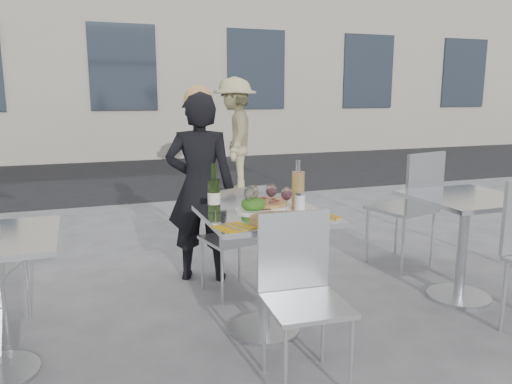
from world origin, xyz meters
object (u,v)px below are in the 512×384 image
object	(u,v)px
wineglass_red_a	(287,194)
napkin_right	(320,216)
woman_diner	(200,188)
chair_near	(300,283)
sugar_shaker	(300,201)
wineglass_white_b	(250,194)
side_chair_rfar	(412,200)
wineglass_red_b	(271,191)
side_table_right	(464,225)
salad_plate	(253,205)
chair_far	(237,232)
wine_bottle	(214,194)
wineglass_white_a	(253,193)
pizza_near	(280,219)
pedestrian_b	(235,135)
napkin_left	(233,227)
main_table	(264,247)
carafe	(298,188)
pizza_far	(265,203)

from	to	relation	value
wineglass_red_a	napkin_right	xyz separation A→B (m)	(0.14, -0.17, -0.11)
woman_diner	napkin_right	bearing A→B (deg)	129.85
chair_near	wineglass_red_a	bearing A→B (deg)	78.70
sugar_shaker	wineglass_white_b	size ratio (longest dim) A/B	0.68
side_chair_rfar	wineglass_red_b	xyz separation A→B (m)	(-1.47, -0.57, 0.27)
wineglass_white_b	side_table_right	bearing A→B (deg)	-1.93
salad_plate	wineglass_white_b	bearing A→B (deg)	-149.25
chair_far	chair_near	world-z (taller)	chair_near
wine_bottle	chair_near	bearing A→B (deg)	-66.53
woman_diner	sugar_shaker	size ratio (longest dim) A/B	13.68
sugar_shaker	chair_near	bearing A→B (deg)	-113.78
wineglass_red_a	side_chair_rfar	bearing A→B (deg)	25.86
chair_far	wineglass_white_a	size ratio (longest dim) A/B	5.20
side_table_right	woman_diner	distance (m)	1.94
pizza_near	salad_plate	bearing A→B (deg)	103.12
sugar_shaker	wineglass_red_b	distance (m)	0.18
pedestrian_b	napkin_left	bearing A→B (deg)	-1.25
napkin_left	side_table_right	bearing A→B (deg)	-12.22
pizza_near	salad_plate	distance (m)	0.27
side_table_right	napkin_right	world-z (taller)	napkin_right
chair_near	wineglass_white_b	distance (m)	0.68
chair_near	wine_bottle	distance (m)	0.78
chair_far	woman_diner	xyz separation A→B (m)	(-0.15, 0.44, 0.25)
salad_plate	wineglass_white_b	world-z (taller)	wineglass_white_b
side_table_right	main_table	bearing A→B (deg)	180.00
side_table_right	pedestrian_b	world-z (taller)	pedestrian_b
salad_plate	carafe	xyz separation A→B (m)	(0.30, 0.03, 0.08)
side_table_right	sugar_shaker	size ratio (longest dim) A/B	7.01
side_chair_rfar	napkin_right	bearing A→B (deg)	18.82
wineglass_red_b	napkin_right	size ratio (longest dim) A/B	0.72
side_chair_rfar	wineglass_white_a	size ratio (longest dim) A/B	6.27
pedestrian_b	wineglass_white_a	xyz separation A→B (m)	(-1.22, -4.28, 0.01)
pizza_near	wineglass_white_b	world-z (taller)	wineglass_white_b
carafe	napkin_right	xyz separation A→B (m)	(0.01, -0.29, -0.11)
side_chair_rfar	pizza_far	size ratio (longest dim) A/B	3.07
wine_bottle	napkin_left	xyz separation A→B (m)	(0.01, -0.36, -0.11)
pizza_far	wine_bottle	world-z (taller)	wine_bottle
side_table_right	chair_near	xyz separation A→B (m)	(-1.50, -0.53, -0.03)
side_table_right	wineglass_red_a	xyz separation A→B (m)	(-1.37, -0.03, 0.32)
chair_far	salad_plate	size ratio (longest dim) A/B	3.72
side_chair_rfar	wineglass_white_a	bearing A→B (deg)	5.10
pizza_near	pizza_far	size ratio (longest dim) A/B	1.04
pedestrian_b	carafe	bearing A→B (deg)	4.03
woman_diner	wineglass_white_a	bearing A→B (deg)	117.18
main_table	salad_plate	distance (m)	0.26
chair_far	napkin_right	xyz separation A→B (m)	(0.26, -0.77, 0.27)
wineglass_red_a	main_table	bearing A→B (deg)	168.27
side_table_right	wineglass_red_a	size ratio (longest dim) A/B	4.76
chair_far	carafe	size ratio (longest dim) A/B	2.82
woman_diner	napkin_left	bearing A→B (deg)	105.27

